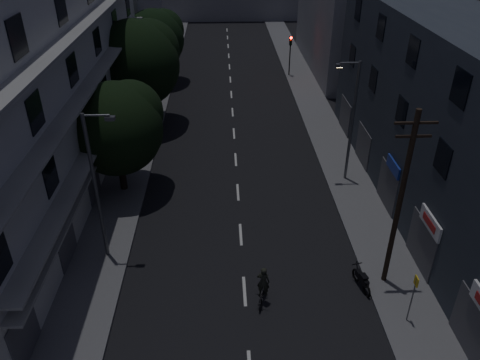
{
  "coord_description": "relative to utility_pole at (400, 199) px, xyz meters",
  "views": [
    {
      "loc": [
        -0.88,
        -10.18,
        16.2
      ],
      "look_at": [
        0.0,
        12.0,
        3.0
      ],
      "focal_mm": 35.0,
      "sensor_mm": 36.0,
      "label": 1
    }
  ],
  "objects": [
    {
      "name": "cyclist",
      "position": [
        -6.1,
        -1.12,
        -4.17
      ],
      "size": [
        0.98,
        1.72,
        2.06
      ],
      "rotation": [
        0.0,
        0.0,
        -0.27
      ],
      "color": "black",
      "rests_on": "ground"
    },
    {
      "name": "traffic_signal_far_left",
      "position": [
        -13.58,
        32.97,
        -1.77
      ],
      "size": [
        0.28,
        0.37,
        4.1
      ],
      "color": "black",
      "rests_on": "sidewalk_left"
    },
    {
      "name": "sidewalk_left",
      "position": [
        -14.42,
        18.1,
        -4.79
      ],
      "size": [
        3.0,
        90.0,
        0.15
      ],
      "primitive_type": "cube",
      "color": "#565659",
      "rests_on": "ground"
    },
    {
      "name": "traffic_signal_far_right",
      "position": [
        -0.56,
        31.93,
        -1.77
      ],
      "size": [
        0.28,
        0.37,
        4.1
      ],
      "color": "black",
      "rests_on": "sidewalk_right"
    },
    {
      "name": "sidewalk_right",
      "position": [
        0.58,
        18.1,
        -4.79
      ],
      "size": [
        3.0,
        90.0,
        0.15
      ],
      "primitive_type": "cube",
      "color": "#565659",
      "rests_on": "ground"
    },
    {
      "name": "tree_far",
      "position": [
        -14.4,
        30.44,
        -0.17
      ],
      "size": [
        5.87,
        5.87,
        7.26
      ],
      "color": "black",
      "rests_on": "sidewalk_left"
    },
    {
      "name": "utility_pole",
      "position": [
        0.0,
        0.0,
        0.0
      ],
      "size": [
        1.8,
        0.24,
        9.0
      ],
      "color": "black",
      "rests_on": "sidewalk_right"
    },
    {
      "name": "building_left",
      "position": [
        -18.9,
        11.1,
        2.13
      ],
      "size": [
        7.0,
        36.0,
        14.0
      ],
      "color": "#B2B2AD",
      "rests_on": "ground"
    },
    {
      "name": "bus_stop_sign",
      "position": [
        0.22,
        -2.64,
        -2.98
      ],
      "size": [
        0.06,
        0.35,
        2.52
      ],
      "color": "#595B60",
      "rests_on": "sidewalk_right"
    },
    {
      "name": "tree_mid",
      "position": [
        -14.53,
        19.64,
        0.62
      ],
      "size": [
        6.94,
        6.94,
        8.54
      ],
      "color": "black",
      "rests_on": "sidewalk_left"
    },
    {
      "name": "street_lamp_left_far",
      "position": [
        -14.16,
        21.63,
        -0.27
      ],
      "size": [
        1.51,
        0.25,
        8.0
      ],
      "color": "#525359",
      "rests_on": "sidewalk_left"
    },
    {
      "name": "building_right",
      "position": [
        5.07,
        7.09,
        0.63
      ],
      "size": [
        6.19,
        28.0,
        11.0
      ],
      "color": "#292F37",
      "rests_on": "ground"
    },
    {
      "name": "street_lamp_right",
      "position": [
        0.27,
        9.92,
        -0.27
      ],
      "size": [
        1.51,
        0.25,
        8.0
      ],
      "color": "#54565B",
      "rests_on": "sidewalk_right"
    },
    {
      "name": "building_far_right",
      "position": [
        5.08,
        35.1,
        1.63
      ],
      "size": [
        6.0,
        20.0,
        13.0
      ],
      "primitive_type": "cube",
      "color": "slate",
      "rests_on": "ground"
    },
    {
      "name": "lane_markings",
      "position": [
        -6.92,
        24.35,
        -4.86
      ],
      "size": [
        0.15,
        60.5,
        0.01
      ],
      "color": "beige",
      "rests_on": "ground"
    },
    {
      "name": "motorcycle",
      "position": [
        -1.23,
        -0.34,
        -4.42
      ],
      "size": [
        0.63,
        1.76,
        1.14
      ],
      "rotation": [
        0.0,
        0.0,
        0.22
      ],
      "color": "black",
      "rests_on": "ground"
    },
    {
      "name": "tree_near",
      "position": [
        -14.27,
        9.22,
        -0.26
      ],
      "size": [
        5.78,
        5.78,
        7.12
      ],
      "color": "black",
      "rests_on": "sidewalk_left"
    },
    {
      "name": "street_lamp_left_near",
      "position": [
        -13.93,
        2.5,
        -0.27
      ],
      "size": [
        1.51,
        0.25,
        8.0
      ],
      "color": "#505257",
      "rests_on": "sidewalk_left"
    },
    {
      "name": "ground",
      "position": [
        -6.92,
        18.1,
        -4.87
      ],
      "size": [
        160.0,
        160.0,
        0.0
      ],
      "primitive_type": "plane",
      "color": "black",
      "rests_on": "ground"
    }
  ]
}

